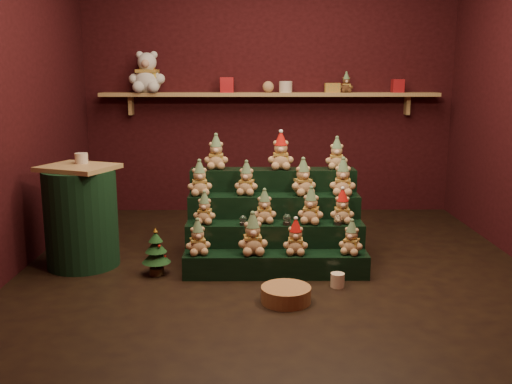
{
  "coord_description": "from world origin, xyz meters",
  "views": [
    {
      "loc": [
        -0.19,
        -4.3,
        1.51
      ],
      "look_at": [
        -0.16,
        0.25,
        0.57
      ],
      "focal_mm": 40.0,
      "sensor_mm": 36.0,
      "label": 1
    }
  ],
  "objects_px": {
    "wicker_basket": "(286,294)",
    "riser_tier_front": "(276,265)",
    "side_table": "(81,217)",
    "snow_globe_b": "(287,219)",
    "mug_right": "(337,280)",
    "white_bear": "(147,67)",
    "snow_globe_c": "(338,220)",
    "mug_left": "(272,290)",
    "brown_bear": "(346,83)",
    "mini_christmas_tree": "(156,252)",
    "snow_globe_a": "(243,220)"
  },
  "relations": [
    {
      "from": "riser_tier_front",
      "to": "mini_christmas_tree",
      "type": "xyz_separation_m",
      "value": [
        -0.91,
        0.04,
        0.09
      ]
    },
    {
      "from": "wicker_basket",
      "to": "riser_tier_front",
      "type": "bearing_deg",
      "value": 95.46
    },
    {
      "from": "side_table",
      "to": "mug_right",
      "type": "distance_m",
      "value": 2.07
    },
    {
      "from": "snow_globe_c",
      "to": "snow_globe_a",
      "type": "bearing_deg",
      "value": 180.0
    },
    {
      "from": "brown_bear",
      "to": "riser_tier_front",
      "type": "bearing_deg",
      "value": -112.84
    },
    {
      "from": "riser_tier_front",
      "to": "snow_globe_b",
      "type": "xyz_separation_m",
      "value": [
        0.09,
        0.16,
        0.31
      ]
    },
    {
      "from": "snow_globe_c",
      "to": "white_bear",
      "type": "bearing_deg",
      "value": 133.66
    },
    {
      "from": "riser_tier_front",
      "to": "wicker_basket",
      "type": "distance_m",
      "value": 0.51
    },
    {
      "from": "wicker_basket",
      "to": "white_bear",
      "type": "xyz_separation_m",
      "value": [
        -1.33,
        2.52,
        1.54
      ]
    },
    {
      "from": "snow_globe_b",
      "to": "side_table",
      "type": "height_order",
      "value": "side_table"
    },
    {
      "from": "riser_tier_front",
      "to": "wicker_basket",
      "type": "bearing_deg",
      "value": -84.54
    },
    {
      "from": "snow_globe_c",
      "to": "white_bear",
      "type": "height_order",
      "value": "white_bear"
    },
    {
      "from": "snow_globe_c",
      "to": "wicker_basket",
      "type": "height_order",
      "value": "snow_globe_c"
    },
    {
      "from": "white_bear",
      "to": "snow_globe_c",
      "type": "bearing_deg",
      "value": -44.45
    },
    {
      "from": "snow_globe_a",
      "to": "snow_globe_b",
      "type": "height_order",
      "value": "snow_globe_b"
    },
    {
      "from": "riser_tier_front",
      "to": "snow_globe_c",
      "type": "bearing_deg",
      "value": 18.06
    },
    {
      "from": "side_table",
      "to": "mini_christmas_tree",
      "type": "height_order",
      "value": "side_table"
    },
    {
      "from": "riser_tier_front",
      "to": "white_bear",
      "type": "height_order",
      "value": "white_bear"
    },
    {
      "from": "riser_tier_front",
      "to": "mug_right",
      "type": "xyz_separation_m",
      "value": [
        0.44,
        -0.23,
        -0.04
      ]
    },
    {
      "from": "mug_left",
      "to": "mug_right",
      "type": "distance_m",
      "value": 0.51
    },
    {
      "from": "white_bear",
      "to": "brown_bear",
      "type": "bearing_deg",
      "value": 1.89
    },
    {
      "from": "mug_right",
      "to": "wicker_basket",
      "type": "height_order",
      "value": "wicker_basket"
    },
    {
      "from": "snow_globe_b",
      "to": "mug_right",
      "type": "height_order",
      "value": "snow_globe_b"
    },
    {
      "from": "mini_christmas_tree",
      "to": "mug_left",
      "type": "distance_m",
      "value": 0.98
    },
    {
      "from": "snow_globe_b",
      "to": "snow_globe_c",
      "type": "distance_m",
      "value": 0.4
    },
    {
      "from": "side_table",
      "to": "brown_bear",
      "type": "height_order",
      "value": "brown_bear"
    },
    {
      "from": "mug_right",
      "to": "snow_globe_a",
      "type": "bearing_deg",
      "value": 150.56
    },
    {
      "from": "snow_globe_b",
      "to": "wicker_basket",
      "type": "bearing_deg",
      "value": -93.69
    },
    {
      "from": "snow_globe_c",
      "to": "side_table",
      "type": "bearing_deg",
      "value": 176.91
    },
    {
      "from": "snow_globe_b",
      "to": "mug_left",
      "type": "relative_size",
      "value": 0.98
    },
    {
      "from": "snow_globe_b",
      "to": "side_table",
      "type": "distance_m",
      "value": 1.63
    },
    {
      "from": "snow_globe_a",
      "to": "riser_tier_front",
      "type": "bearing_deg",
      "value": -32.66
    },
    {
      "from": "mini_christmas_tree",
      "to": "mug_left",
      "type": "relative_size",
      "value": 4.17
    },
    {
      "from": "snow_globe_c",
      "to": "side_table",
      "type": "distance_m",
      "value": 2.03
    },
    {
      "from": "white_bear",
      "to": "wicker_basket",
      "type": "bearing_deg",
      "value": -60.31
    },
    {
      "from": "riser_tier_front",
      "to": "snow_globe_a",
      "type": "bearing_deg",
      "value": 147.34
    },
    {
      "from": "snow_globe_c",
      "to": "brown_bear",
      "type": "height_order",
      "value": "brown_bear"
    },
    {
      "from": "snow_globe_a",
      "to": "mug_left",
      "type": "height_order",
      "value": "snow_globe_a"
    },
    {
      "from": "white_bear",
      "to": "brown_bear",
      "type": "distance_m",
      "value": 2.11
    },
    {
      "from": "mini_christmas_tree",
      "to": "brown_bear",
      "type": "distance_m",
      "value": 2.91
    },
    {
      "from": "side_table",
      "to": "riser_tier_front",
      "type": "bearing_deg",
      "value": 12.5
    },
    {
      "from": "snow_globe_a",
      "to": "mug_right",
      "type": "bearing_deg",
      "value": -29.44
    },
    {
      "from": "mini_christmas_tree",
      "to": "mug_right",
      "type": "xyz_separation_m",
      "value": [
        1.35,
        -0.27,
        -0.13
      ]
    },
    {
      "from": "snow_globe_c",
      "to": "riser_tier_front",
      "type": "bearing_deg",
      "value": -161.94
    },
    {
      "from": "mini_christmas_tree",
      "to": "wicker_basket",
      "type": "relative_size",
      "value": 1.1
    },
    {
      "from": "snow_globe_c",
      "to": "mug_right",
      "type": "relative_size",
      "value": 0.83
    },
    {
      "from": "side_table",
      "to": "mug_right",
      "type": "relative_size",
      "value": 8.03
    },
    {
      "from": "mug_left",
      "to": "side_table",
      "type": "bearing_deg",
      "value": 155.96
    },
    {
      "from": "mug_left",
      "to": "snow_globe_b",
      "type": "bearing_deg",
      "value": 76.19
    },
    {
      "from": "snow_globe_c",
      "to": "mug_left",
      "type": "distance_m",
      "value": 0.85
    }
  ]
}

